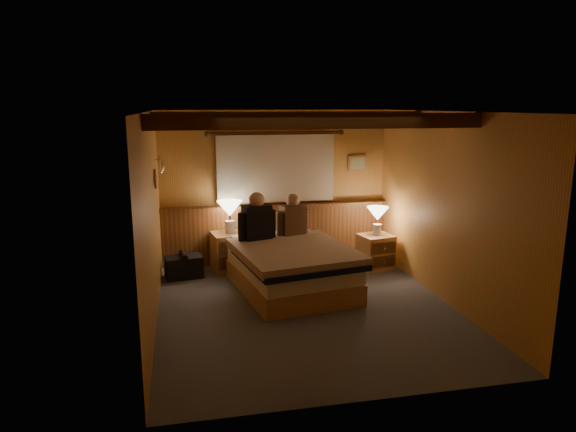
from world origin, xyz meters
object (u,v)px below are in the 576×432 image
object	(u,v)px
duffel_bag	(184,266)
nightstand_right	(376,251)
bed	(292,267)
lamp_right	(378,215)
lamp_left	(230,211)
person_left	(257,220)
person_right	(293,218)
nightstand_left	(230,251)

from	to	relation	value
duffel_bag	nightstand_right	bearing A→B (deg)	-11.72
bed	lamp_right	xyz separation A→B (m)	(1.50, 0.73, 0.50)
nightstand_right	lamp_left	size ratio (longest dim) A/B	1.12
person_left	duffel_bag	bearing A→B (deg)	144.80
nightstand_right	duffel_bag	bearing A→B (deg)	165.19
person_right	nightstand_right	bearing A→B (deg)	-12.81
duffel_bag	lamp_left	bearing A→B (deg)	10.41
lamp_right	duffel_bag	world-z (taller)	lamp_right
bed	person_right	world-z (taller)	person_right
person_left	person_right	distance (m)	0.57
nightstand_right	duffel_bag	distance (m)	2.91
bed	person_right	distance (m)	0.86
duffel_bag	bed	bearing A→B (deg)	-39.66
nightstand_left	person_left	world-z (taller)	person_left
nightstand_left	person_left	xyz separation A→B (m)	(0.33, -0.61, 0.61)
person_right	lamp_right	bearing A→B (deg)	-11.84
nightstand_right	lamp_left	world-z (taller)	lamp_left
person_left	nightstand_right	bearing A→B (deg)	-8.54
bed	person_left	world-z (taller)	person_left
lamp_left	lamp_right	size ratio (longest dim) A/B	1.14
nightstand_left	duffel_bag	size ratio (longest dim) A/B	1.04
lamp_left	lamp_right	distance (m)	2.25
lamp_right	person_right	world-z (taller)	person_right
bed	nightstand_right	xyz separation A→B (m)	(1.48, 0.71, -0.06)
duffel_bag	nightstand_left	bearing A→B (deg)	9.97
person_right	lamp_left	bearing A→B (deg)	137.10
bed	duffel_bag	distance (m)	1.67
nightstand_left	person_right	xyz separation A→B (m)	(0.88, -0.45, 0.58)
bed	nightstand_left	size ratio (longest dim) A/B	3.45
person_left	person_right	xyz separation A→B (m)	(0.55, 0.17, -0.03)
lamp_left	person_right	bearing A→B (deg)	-27.42
nightstand_left	duffel_bag	world-z (taller)	nightstand_left
nightstand_left	duffel_bag	bearing A→B (deg)	-170.65
nightstand_left	person_right	size ratio (longest dim) A/B	0.95
person_left	nightstand_left	bearing A→B (deg)	102.85
lamp_left	nightstand_right	bearing A→B (deg)	-10.09
bed	person_left	bearing A→B (deg)	119.55
bed	nightstand_right	distance (m)	1.64
nightstand_right	bed	bearing A→B (deg)	-166.45
lamp_left	person_left	world-z (taller)	person_left
bed	lamp_right	size ratio (longest dim) A/B	4.71
nightstand_right	lamp_left	distance (m)	2.33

